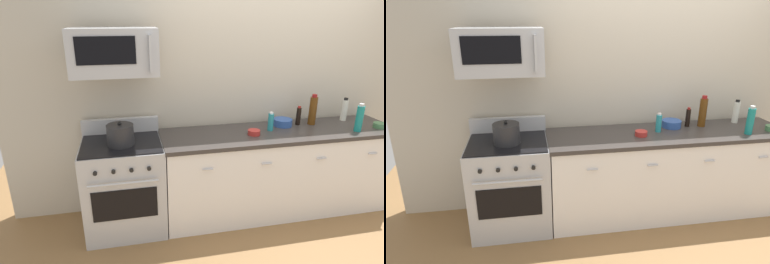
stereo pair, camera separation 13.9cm
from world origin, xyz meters
The scene contains 13 objects.
ground_plane centered at (0.00, 0.00, 0.00)m, with size 6.71×6.71×0.00m, color olive.
back_wall centered at (0.00, 0.41, 1.35)m, with size 5.59×0.10×2.70m, color beige.
counter_unit centered at (0.00, 0.00, 0.46)m, with size 2.50×0.66×0.92m.
range_oven centered at (-1.63, 0.00, 0.47)m, with size 0.76×0.69×1.07m.
microwave centered at (-1.63, 0.05, 1.75)m, with size 0.74×0.44×0.40m.
bottle_wine_amber centered at (0.42, 0.13, 1.08)m, with size 0.08×0.08×0.33m.
bottle_sparkling_teal centered at (0.76, -0.17, 1.06)m, with size 0.07×0.07×0.29m.
bottle_vinegar_white centered at (0.85, 0.19, 1.04)m, with size 0.07×0.07×0.26m.
bottle_soy_sauce_dark centered at (0.26, 0.15, 1.02)m, with size 0.05×0.05×0.21m.
bottle_dish_soap centered at (-0.11, 0.04, 1.01)m, with size 0.06×0.06×0.20m.
bowl_red_small centered at (-0.32, -0.05, 0.95)m, with size 0.12×0.12×0.05m.
bowl_blue_mixing centered at (0.09, 0.15, 0.96)m, with size 0.20×0.20×0.08m.
stockpot centered at (-1.63, -0.05, 1.02)m, with size 0.25×0.25×0.23m.
Camera 2 is at (-1.42, -2.94, 2.06)m, focal length 30.46 mm.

